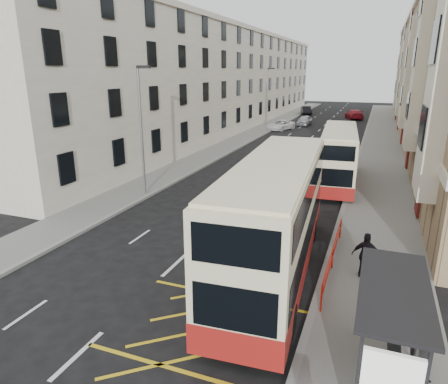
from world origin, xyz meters
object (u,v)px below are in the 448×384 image
at_px(street_lamp_far, 268,96).
at_px(pedestrian_mid, 426,351).
at_px(car_red, 354,114).
at_px(double_decker_front, 275,218).
at_px(double_decker_rear, 338,156).
at_px(car_silver, 304,120).
at_px(bus_shelter, 398,323).
at_px(street_lamp_near, 142,124).
at_px(white_van, 281,125).
at_px(pedestrian_far, 366,255).
at_px(car_dark, 306,111).

relative_size(street_lamp_far, pedestrian_mid, 4.21).
bearing_deg(street_lamp_far, car_red, 62.90).
relative_size(double_decker_front, double_decker_rear, 1.18).
relative_size(double_decker_front, car_silver, 2.77).
distance_m(bus_shelter, double_decker_rear, 20.01).
height_order(bus_shelter, street_lamp_near, street_lamp_near).
relative_size(street_lamp_near, double_decker_rear, 0.79).
distance_m(bus_shelter, car_red, 61.86).
distance_m(street_lamp_near, double_decker_rear, 13.76).
xyz_separation_m(white_van, car_red, (8.56, 16.81, 0.12)).
height_order(street_lamp_near, pedestrian_mid, street_lamp_near).
xyz_separation_m(street_lamp_far, pedestrian_far, (13.85, -36.50, -3.58)).
bearing_deg(street_lamp_near, white_van, 87.70).
relative_size(pedestrian_far, car_red, 0.33).
xyz_separation_m(street_lamp_far, car_red, (9.86, 19.27, -3.85)).
xyz_separation_m(street_lamp_near, pedestrian_far, (13.85, -6.50, -3.58)).
bearing_deg(white_van, double_decker_front, -60.31).
bearing_deg(pedestrian_mid, street_lamp_far, 82.03).
bearing_deg(car_dark, car_red, -42.18).
height_order(car_silver, car_dark, car_dark).
bearing_deg(car_red, double_decker_rear, 75.69).
bearing_deg(car_red, double_decker_front, 74.21).
bearing_deg(double_decker_front, pedestrian_far, 8.58).
relative_size(bus_shelter, street_lamp_near, 0.53).
bearing_deg(street_lamp_near, car_red, 78.68).
bearing_deg(car_silver, double_decker_rear, -74.07).
xyz_separation_m(pedestrian_far, white_van, (-12.54, 38.96, -0.39)).
bearing_deg(street_lamp_far, car_silver, 67.22).
bearing_deg(car_silver, pedestrian_far, -75.27).
relative_size(pedestrian_far, car_silver, 0.42).
height_order(double_decker_front, car_dark, double_decker_front).
bearing_deg(pedestrian_far, double_decker_rear, -78.66).
bearing_deg(pedestrian_far, street_lamp_far, -68.11).
bearing_deg(bus_shelter, street_lamp_near, 139.86).
xyz_separation_m(pedestrian_mid, car_red, (-5.61, 61.05, -0.31)).
relative_size(white_van, car_dark, 1.06).
bearing_deg(pedestrian_far, car_silver, -75.92).
bearing_deg(pedestrian_far, double_decker_front, 13.63).
bearing_deg(street_lamp_far, double_decker_rear, -63.40).
relative_size(bus_shelter, car_silver, 0.99).
height_order(street_lamp_far, double_decker_front, street_lamp_far).
relative_size(pedestrian_mid, white_van, 0.39).
bearing_deg(bus_shelter, car_red, 94.48).
height_order(bus_shelter, car_red, bus_shelter).
bearing_deg(pedestrian_far, white_van, -71.04).
bearing_deg(pedestrian_far, pedestrian_mid, 108.22).
distance_m(double_decker_front, white_van, 40.79).
distance_m(street_lamp_near, pedestrian_mid, 19.77).
height_order(bus_shelter, car_dark, bus_shelter).
xyz_separation_m(bus_shelter, pedestrian_far, (-0.85, 5.89, -1.08)).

